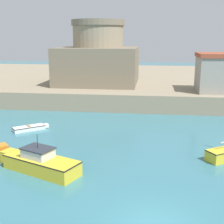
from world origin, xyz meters
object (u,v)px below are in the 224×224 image
object	(u,v)px
dinghy_white_1	(30,128)
motorboat_yellow_3	(39,162)
harbor_shed_near_wharf	(221,72)
fortress	(98,60)

from	to	relation	value
dinghy_white_1	motorboat_yellow_3	distance (m)	9.88
motorboat_yellow_3	harbor_shed_near_wharf	size ratio (longest dim) A/B	1.08
dinghy_white_1	harbor_shed_near_wharf	xyz separation A→B (m)	(19.72, 11.98, 4.27)
fortress	motorboat_yellow_3	bearing A→B (deg)	-88.88
dinghy_white_1	fortress	distance (m)	18.51
motorboat_yellow_3	fortress	world-z (taller)	fortress
motorboat_yellow_3	fortress	bearing A→B (deg)	91.12
harbor_shed_near_wharf	fortress	bearing A→B (deg)	161.47
dinghy_white_1	fortress	size ratio (longest dim) A/B	0.28
fortress	harbor_shed_near_wharf	size ratio (longest dim) A/B	1.94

